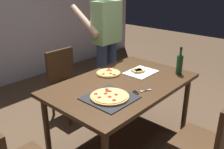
{
  "coord_description": "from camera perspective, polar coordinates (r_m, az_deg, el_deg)",
  "views": [
    {
      "loc": [
        -1.84,
        -1.5,
        1.79
      ],
      "look_at": [
        0.0,
        0.15,
        0.8
      ],
      "focal_mm": 39.36,
      "sensor_mm": 36.0,
      "label": 1
    }
  ],
  "objects": [
    {
      "name": "second_pizza_plain",
      "position": [
        2.81,
        -0.84,
        0.36
      ],
      "size": [
        0.28,
        0.28,
        0.03
      ],
      "color": "tan",
      "rests_on": "dining_table"
    },
    {
      "name": "ground_plane",
      "position": [
        2.97,
        2.23,
        -15.22
      ],
      "size": [
        12.0,
        12.0,
        0.0
      ],
      "primitive_type": "plane",
      "color": "brown"
    },
    {
      "name": "pizza_slices_on_towel",
      "position": [
        2.87,
        6.48,
        0.63
      ],
      "size": [
        0.36,
        0.28,
        0.03
      ],
      "color": "white",
      "rests_on": "dining_table"
    },
    {
      "name": "pepperoni_pizza_on_tray",
      "position": [
        2.25,
        -0.56,
        -5.22
      ],
      "size": [
        0.42,
        0.42,
        0.04
      ],
      "color": "#2D2D33",
      "rests_on": "dining_table"
    },
    {
      "name": "wine_bottle",
      "position": [
        2.88,
        15.42,
        2.37
      ],
      "size": [
        0.07,
        0.07,
        0.32
      ],
      "color": "#194723",
      "rests_on": "dining_table"
    },
    {
      "name": "dining_table",
      "position": [
        2.62,
        2.45,
        -3.31
      ],
      "size": [
        1.57,
        0.99,
        0.75
      ],
      "color": "#4C331E",
      "rests_on": "ground_plane"
    },
    {
      "name": "chair_near_camera",
      "position": [
        2.3,
        22.11,
        -13.77
      ],
      "size": [
        0.42,
        0.42,
        0.9
      ],
      "color": "#472D19",
      "rests_on": "ground_plane"
    },
    {
      "name": "kitchen_scissors",
      "position": [
        2.38,
        6.36,
        -3.99
      ],
      "size": [
        0.2,
        0.13,
        0.01
      ],
      "color": "silver",
      "rests_on": "dining_table"
    },
    {
      "name": "person_serving_pizza",
      "position": [
        3.38,
        -1.42,
        8.29
      ],
      "size": [
        0.55,
        0.54,
        1.75
      ],
      "color": "#38476B",
      "rests_on": "ground_plane"
    },
    {
      "name": "chair_far_side",
      "position": [
        3.34,
        -10.64,
        -1.07
      ],
      "size": [
        0.42,
        0.42,
        0.9
      ],
      "color": "#472D19",
      "rests_on": "ground_plane"
    }
  ]
}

